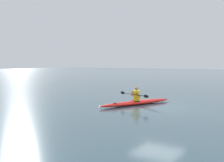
# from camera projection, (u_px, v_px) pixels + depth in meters

# --- Properties ---
(ground_plane) EXTENTS (160.00, 160.00, 0.00)m
(ground_plane) POSITION_uv_depth(u_px,v_px,m) (158.00, 107.00, 14.89)
(ground_plane) COLOR #334C56
(kayak) EXTENTS (2.33, 4.91, 0.24)m
(kayak) POSITION_uv_depth(u_px,v_px,m) (136.00, 103.00, 15.71)
(kayak) COLOR red
(kayak) RESTS_ON ground
(kayaker) EXTENTS (2.33, 0.91, 0.79)m
(kayaker) POSITION_uv_depth(u_px,v_px,m) (136.00, 95.00, 15.68)
(kayaker) COLOR yellow
(kayaker) RESTS_ON kayak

